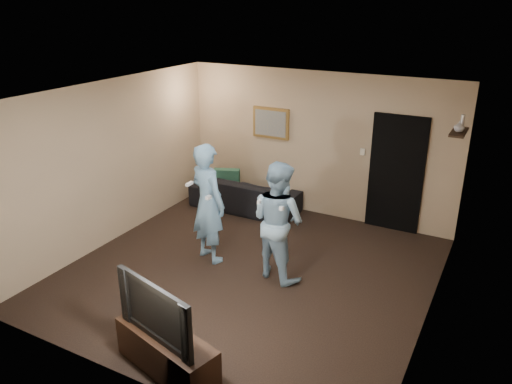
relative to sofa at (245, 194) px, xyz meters
The scene contains 19 objects.
ground 2.37m from the sofa, 59.28° to the right, with size 5.00×5.00×0.00m, color black.
ceiling 3.29m from the sofa, 59.28° to the right, with size 5.00×5.00×0.04m, color silver.
wall_back 1.64m from the sofa, 21.65° to the left, with size 5.00×0.04×2.60m, color tan.
wall_front 4.79m from the sofa, 75.12° to the right, with size 5.00×0.04×2.60m, color tan.
wall_left 2.60m from the sofa, 122.69° to the right, with size 0.04×5.00×2.60m, color tan.
wall_right 4.34m from the sofa, 28.65° to the right, with size 0.04×5.00×2.60m, color tan.
sofa is the anchor object (origin of this frame).
throw_pillow 0.44m from the sofa, behind, with size 0.49×0.16×0.49m, color #174534.
painting_frame 1.41m from the sofa, 56.26° to the left, with size 0.72×0.05×0.57m, color olive.
painting_canvas 1.40m from the sofa, 54.61° to the left, with size 0.62×0.01×0.47m, color slate.
doorway 2.78m from the sofa, ahead, with size 0.90×0.06×2.00m, color black.
light_switch 2.33m from the sofa, 12.43° to the left, with size 0.08×0.02×0.12m, color silver.
wall_shelf 3.98m from the sofa, ahead, with size 0.20×0.60×0.03m, color black.
shelf_vase 4.02m from the sofa, ahead, with size 0.15×0.15×0.15m, color #B7B7BC.
shelf_figurine 4.02m from the sofa, ahead, with size 0.06×0.06×0.18m, color silver.
tv_console 4.49m from the sofa, 71.28° to the right, with size 1.27×0.41×0.45m, color black.
television 4.51m from the sofa, 71.28° to the right, with size 1.14×0.15×0.66m, color black.
wii_player_left 2.08m from the sofa, 76.53° to the right, with size 0.78×0.64×1.83m.
wii_player_right 2.53m from the sofa, 49.78° to the right, with size 1.00×0.88×1.72m.
Camera 1 is at (3.11, -5.56, 3.77)m, focal length 35.00 mm.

